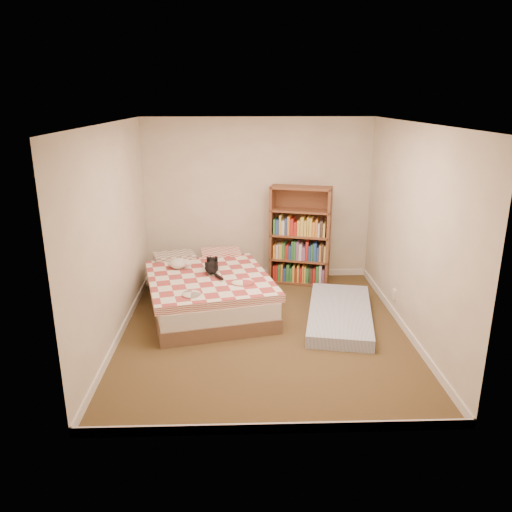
{
  "coord_description": "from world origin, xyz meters",
  "views": [
    {
      "loc": [
        -0.29,
        -5.62,
        2.77
      ],
      "look_at": [
        -0.09,
        0.3,
        0.88
      ],
      "focal_mm": 35.0,
      "sensor_mm": 36.0,
      "label": 1
    }
  ],
  "objects_px": {
    "floor_mattress": "(340,314)",
    "white_dog": "(179,263)",
    "bookshelf": "(299,248)",
    "black_cat": "(212,266)",
    "bed": "(208,289)"
  },
  "relations": [
    {
      "from": "bed",
      "to": "floor_mattress",
      "type": "distance_m",
      "value": 1.82
    },
    {
      "from": "black_cat",
      "to": "white_dog",
      "type": "relative_size",
      "value": 1.88
    },
    {
      "from": "floor_mattress",
      "to": "black_cat",
      "type": "distance_m",
      "value": 1.82
    },
    {
      "from": "bed",
      "to": "floor_mattress",
      "type": "relative_size",
      "value": 1.37
    },
    {
      "from": "floor_mattress",
      "to": "black_cat",
      "type": "relative_size",
      "value": 2.61
    },
    {
      "from": "white_dog",
      "to": "bookshelf",
      "type": "bearing_deg",
      "value": -1.14
    },
    {
      "from": "bed",
      "to": "floor_mattress",
      "type": "xyz_separation_m",
      "value": [
        1.74,
        -0.49,
        -0.18
      ]
    },
    {
      "from": "floor_mattress",
      "to": "white_dog",
      "type": "bearing_deg",
      "value": 173.88
    },
    {
      "from": "bookshelf",
      "to": "floor_mattress",
      "type": "distance_m",
      "value": 1.54
    },
    {
      "from": "bed",
      "to": "black_cat",
      "type": "relative_size",
      "value": 3.58
    },
    {
      "from": "floor_mattress",
      "to": "white_dog",
      "type": "distance_m",
      "value": 2.29
    },
    {
      "from": "white_dog",
      "to": "black_cat",
      "type": "bearing_deg",
      "value": -41.99
    },
    {
      "from": "bookshelf",
      "to": "bed",
      "type": "bearing_deg",
      "value": -130.32
    },
    {
      "from": "bed",
      "to": "bookshelf",
      "type": "distance_m",
      "value": 1.68
    },
    {
      "from": "black_cat",
      "to": "white_dog",
      "type": "bearing_deg",
      "value": 163.26
    }
  ]
}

